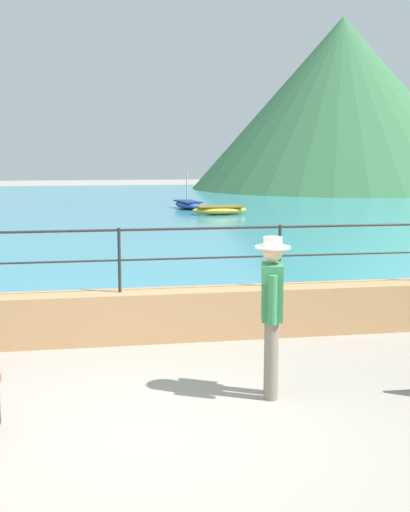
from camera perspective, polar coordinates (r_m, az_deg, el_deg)
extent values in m
plane|color=gray|center=(6.76, -5.42, -14.29)|extent=(120.00, 120.00, 0.00)
cube|color=tan|center=(9.70, -7.05, -5.03)|extent=(20.00, 0.56, 0.70)
cylinder|color=#282623|center=(9.54, -7.14, -0.35)|extent=(0.04, 0.04, 0.90)
cylinder|color=#282623|center=(9.93, 6.23, 0.01)|extent=(0.04, 0.04, 0.90)
cylinder|color=#282623|center=(9.48, -7.19, 2.15)|extent=(18.40, 0.04, 0.04)
cylinder|color=#282623|center=(9.54, -7.14, -0.35)|extent=(18.40, 0.03, 0.03)
cube|color=teal|center=(32.16, -9.33, 3.89)|extent=(64.00, 44.32, 0.06)
cone|color=#33663D|center=(50.29, 11.25, 12.28)|extent=(21.12, 21.12, 11.93)
cylinder|color=slate|center=(7.59, 5.50, -8.25)|extent=(0.15, 0.15, 0.86)
cylinder|color=slate|center=(7.42, 5.55, -8.65)|extent=(0.15, 0.15, 0.86)
cube|color=#337F4C|center=(7.33, 5.60, -2.98)|extent=(0.30, 0.40, 0.60)
cylinder|color=#337F4C|center=(7.57, 5.53, -2.91)|extent=(0.09, 0.09, 0.52)
cylinder|color=#337F4C|center=(7.10, 5.67, -3.69)|extent=(0.09, 0.09, 0.52)
sphere|color=beige|center=(7.25, 5.65, 0.35)|extent=(0.22, 0.22, 0.22)
cylinder|color=beige|center=(7.25, 5.66, 0.74)|extent=(0.38, 0.38, 0.02)
cylinder|color=beige|center=(7.24, 5.67, 1.21)|extent=(0.20, 0.20, 0.10)
ellipsoid|color=#2D4C9E|center=(31.52, -1.45, 4.29)|extent=(1.33, 2.43, 0.36)
cube|color=navy|center=(31.51, -1.45, 4.56)|extent=(1.11, 1.95, 0.06)
cylinder|color=#B2A899|center=(31.56, -1.52, 5.82)|extent=(0.06, 0.06, 1.32)
ellipsoid|color=gold|center=(28.51, 1.22, 3.83)|extent=(2.32, 0.95, 0.36)
cube|color=brown|center=(28.50, 1.22, 4.13)|extent=(1.86, 0.80, 0.06)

